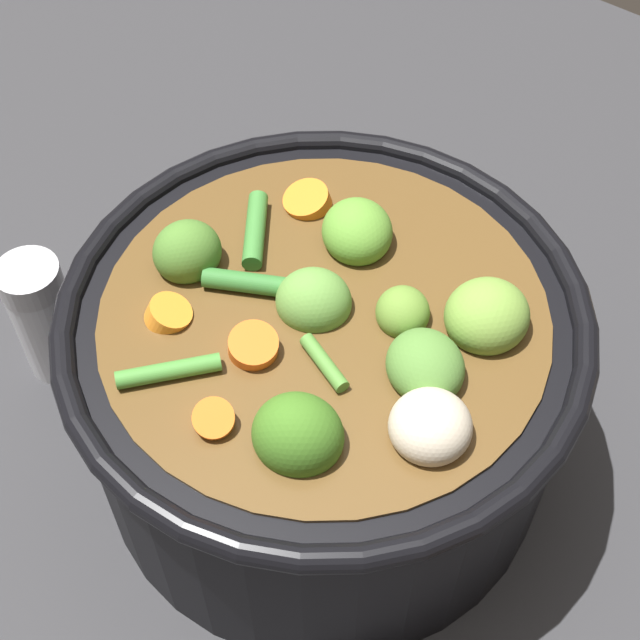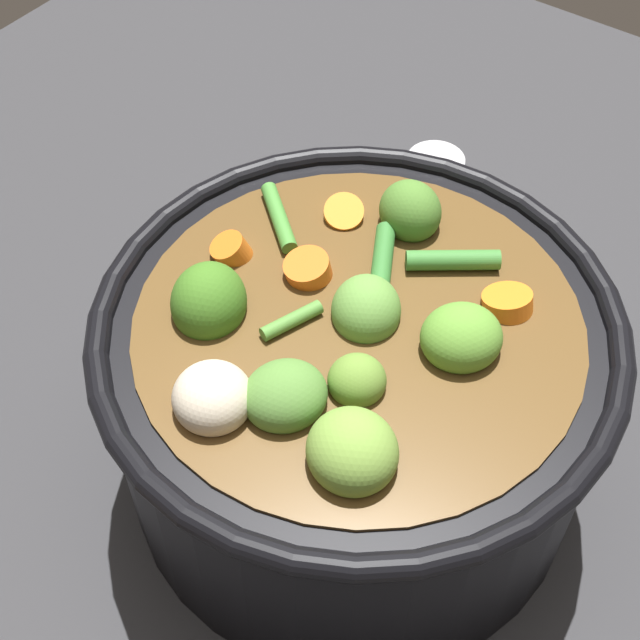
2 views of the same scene
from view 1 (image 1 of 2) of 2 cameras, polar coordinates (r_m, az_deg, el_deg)
The scene contains 3 objects.
ground_plane at distance 0.59m, azimuth 0.21°, elevation -7.74°, with size 1.10×1.10×0.00m, color #2D2D30.
cooking_pot at distance 0.53m, azimuth 0.26°, elevation -3.69°, with size 0.28×0.28×0.16m.
salt_shaker at distance 0.62m, azimuth -16.55°, elevation 0.14°, with size 0.04×0.04×0.09m.
Camera 1 is at (0.18, -0.24, 0.51)m, focal length 52.26 mm.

